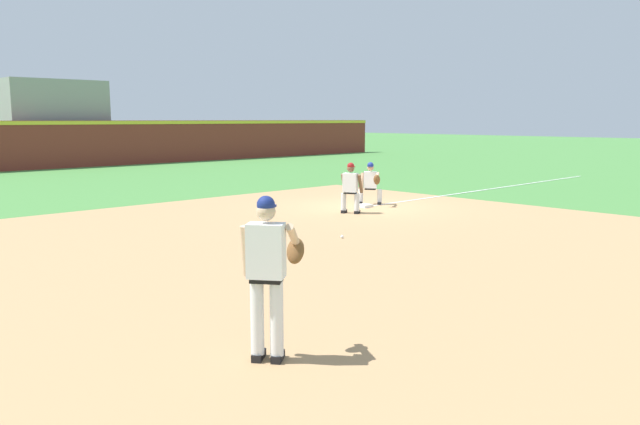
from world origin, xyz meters
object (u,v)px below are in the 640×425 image
at_px(first_base_bag, 365,206).
at_px(baseball, 342,237).
at_px(first_baseman, 371,182).
at_px(pitcher, 269,268).
at_px(baserunner, 351,186).

height_order(first_base_bag, baseball, first_base_bag).
xyz_separation_m(baseball, first_baseman, (4.68, 3.31, 0.69)).
distance_m(first_base_bag, pitcher, 12.46).
height_order(first_base_bag, baserunner, baserunner).
distance_m(first_baseman, baserunner, 1.99).
relative_size(baseball, pitcher, 0.04).
xyz_separation_m(first_base_bag, baseball, (-4.12, -3.05, -0.01)).
bearing_deg(baserunner, baseball, -139.33).
relative_size(baseball, first_baseman, 0.06).
height_order(baseball, first_baseman, first_baseman).
relative_size(first_base_bag, baserunner, 0.26).
height_order(first_baseman, baserunner, baserunner).
distance_m(first_base_bag, baserunner, 1.56).
relative_size(pitcher, first_baseman, 1.39).
bearing_deg(pitcher, first_baseman, 36.73).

